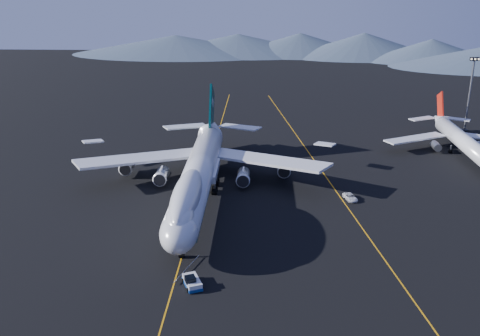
{
  "coord_description": "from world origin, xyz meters",
  "views": [
    {
      "loc": [
        13.56,
        -107.97,
        45.84
      ],
      "look_at": [
        8.89,
        3.22,
        6.0
      ],
      "focal_mm": 40.0,
      "sensor_mm": 36.0,
      "label": 1
    }
  ],
  "objects_px": {
    "boeing_747": "(198,173)",
    "floodlight_mast": "(470,94)",
    "second_jet": "(461,140)",
    "service_van": "(350,197)",
    "pushback_tug": "(192,282)"
  },
  "relations": [
    {
      "from": "pushback_tug",
      "to": "second_jet",
      "type": "bearing_deg",
      "value": 24.2
    },
    {
      "from": "pushback_tug",
      "to": "second_jet",
      "type": "height_order",
      "value": "second_jet"
    },
    {
      "from": "second_jet",
      "to": "service_van",
      "type": "bearing_deg",
      "value": -150.63
    },
    {
      "from": "pushback_tug",
      "to": "second_jet",
      "type": "distance_m",
      "value": 95.37
    },
    {
      "from": "floodlight_mast",
      "to": "second_jet",
      "type": "bearing_deg",
      "value": -112.14
    },
    {
      "from": "second_jet",
      "to": "floodlight_mast",
      "type": "xyz_separation_m",
      "value": [
        9.7,
        23.85,
        7.63
      ]
    },
    {
      "from": "service_van",
      "to": "floodlight_mast",
      "type": "relative_size",
      "value": 0.2
    },
    {
      "from": "pushback_tug",
      "to": "service_van",
      "type": "relative_size",
      "value": 1.11
    },
    {
      "from": "boeing_747",
      "to": "service_van",
      "type": "bearing_deg",
      "value": 0.61
    },
    {
      "from": "service_van",
      "to": "floodlight_mast",
      "type": "xyz_separation_m",
      "value": [
        44.65,
        57.7,
        11.04
      ]
    },
    {
      "from": "boeing_747",
      "to": "pushback_tug",
      "type": "relative_size",
      "value": 14.46
    },
    {
      "from": "service_van",
      "to": "floodlight_mast",
      "type": "bearing_deg",
      "value": 37.23
    },
    {
      "from": "boeing_747",
      "to": "floodlight_mast",
      "type": "relative_size",
      "value": 3.14
    },
    {
      "from": "second_jet",
      "to": "floodlight_mast",
      "type": "height_order",
      "value": "floodlight_mast"
    },
    {
      "from": "pushback_tug",
      "to": "service_van",
      "type": "distance_m",
      "value": 46.78
    }
  ]
}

